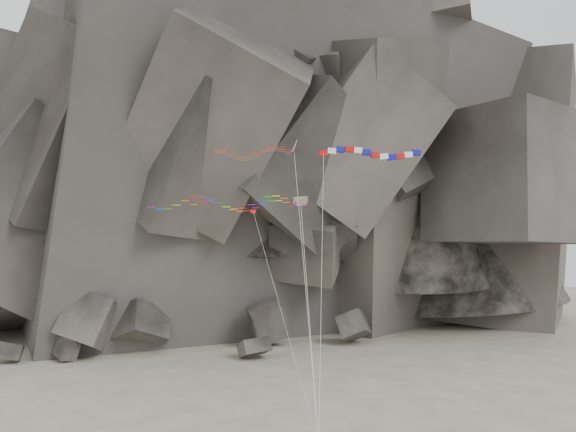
{
  "coord_description": "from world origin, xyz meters",
  "views": [
    {
      "loc": [
        -5.98,
        -50.41,
        17.41
      ],
      "look_at": [
        -0.11,
        6.0,
        19.39
      ],
      "focal_mm": 35.0,
      "sensor_mm": 36.0,
      "label": 1
    }
  ],
  "objects": [
    {
      "name": "pennant_kite",
      "position": [
        -2.81,
        1.08,
        15.87
      ],
      "size": [
        4.72,
        12.34,
        18.19
      ],
      "rotation": [
        0.0,
        0.0,
        0.21
      ],
      "color": "red",
      "rests_on": "ground"
    },
    {
      "name": "parafoil_kite",
      "position": [
        -6.85,
        1.64,
        20.43
      ],
      "size": [
        15.17,
        10.63,
        19.37
      ],
      "rotation": [
        0.0,
        0.0,
        0.45
      ],
      "color": "#BDE10C",
      "rests_on": "ground"
    },
    {
      "name": "delta_kite",
      "position": [
        -4.06,
        1.47,
        25.16
      ],
      "size": [
        8.44,
        10.91,
        24.76
      ],
      "rotation": [
        0.0,
        0.0,
        0.06
      ],
      "color": "red",
      "rests_on": "ground"
    },
    {
      "name": "headland",
      "position": [
        0.0,
        70.0,
        42.0
      ],
      "size": [
        110.0,
        70.0,
        84.0
      ],
      "primitive_type": null,
      "color": "#594F48",
      "rests_on": "ground"
    },
    {
      "name": "banner_kite",
      "position": [
        7.13,
        1.01,
        25.06
      ],
      "size": [
        11.34,
        10.32,
        24.09
      ],
      "rotation": [
        0.0,
        0.0,
        -0.05
      ],
      "color": "red",
      "rests_on": "ground"
    },
    {
      "name": "boulder_field",
      "position": [
        -17.5,
        36.01,
        2.64
      ],
      "size": [
        55.11,
        15.89,
        10.43
      ],
      "color": "#47423F",
      "rests_on": "ground"
    },
    {
      "name": "ground",
      "position": [
        0.0,
        0.0,
        0.0
      ],
      "size": [
        260.0,
        260.0,
        0.0
      ],
      "primitive_type": "plane",
      "color": "#ABA38A",
      "rests_on": "ground"
    }
  ]
}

